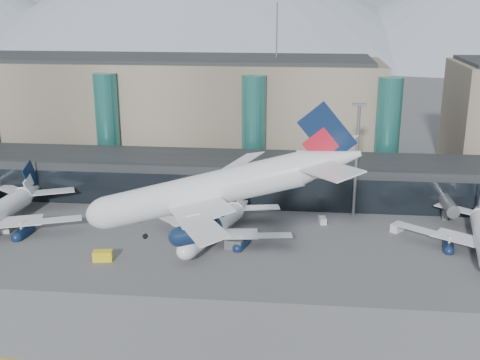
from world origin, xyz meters
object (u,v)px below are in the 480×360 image
lightmast_mid (357,153)px  hero_jet (228,179)px  veh_c (234,244)px  veh_d (397,227)px  veh_g (323,220)px  jet_parked_mid (220,219)px  veh_a (2,228)px  veh_h (103,256)px

lightmast_mid → hero_jet: 64.64m
lightmast_mid → veh_c: (-24.86, -21.99, -13.46)m
veh_c → veh_d: size_ratio=1.09×
lightmast_mid → veh_g: lightmast_mid is taller
lightmast_mid → hero_jet: bearing=-109.5°
jet_parked_mid → veh_a: (-46.26, -2.36, -3.00)m
hero_jet → lightmast_mid: bearing=72.3°
veh_g → lightmast_mid: bearing=120.6°
veh_c → veh_g: (17.75, 15.82, -0.26)m
veh_a → veh_h: veh_a is taller
veh_h → veh_d: bearing=9.8°
hero_jet → jet_parked_mid: (-7.07, 43.86, -22.10)m
veh_a → veh_d: bearing=-4.3°
lightmast_mid → hero_jet: hero_jet is taller
veh_a → veh_d: size_ratio=1.13×
veh_a → veh_d: (83.08, 9.25, -0.10)m
veh_c → veh_d: bearing=35.2°
veh_d → hero_jet: bearing=-172.5°
veh_a → veh_g: 68.58m
veh_g → veh_h: veh_h is taller
lightmast_mid → jet_parked_mid: (-28.32, -16.06, -10.42)m
jet_parked_mid → veh_a: size_ratio=9.22×
veh_a → hero_jet: bearing=-48.5°
veh_c → veh_d: 35.73m
jet_parked_mid → hero_jet: bearing=-153.7°
jet_parked_mid → veh_a: 46.42m
lightmast_mid → jet_parked_mid: lightmast_mid is taller
veh_d → veh_h: size_ratio=0.88×
lightmast_mid → veh_c: bearing=-138.5°
veh_c → veh_h: (-23.94, -8.01, 0.03)m
jet_parked_mid → veh_c: (3.46, -5.93, -3.04)m
veh_h → jet_parked_mid: bearing=24.0°
veh_h → veh_a: bearing=145.6°
veh_a → veh_d: 83.59m
hero_jet → veh_d: size_ratio=11.94×
jet_parked_mid → veh_g: 23.63m
hero_jet → veh_c: (-3.62, 37.93, -25.14)m
veh_a → veh_c: bearing=-14.7°
veh_c → veh_h: 25.24m
lightmast_mid → hero_jet: size_ratio=0.68×
veh_d → veh_h: bearing=147.9°
veh_a → veh_h: size_ratio=1.00×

